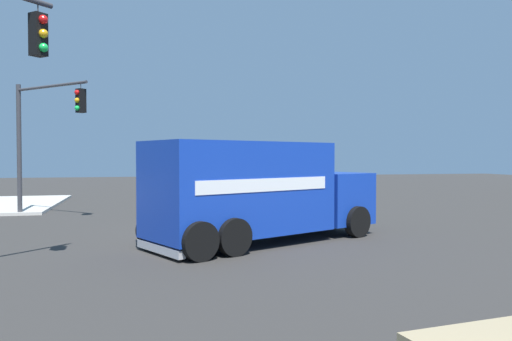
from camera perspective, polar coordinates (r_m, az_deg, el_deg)
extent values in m
plane|color=#33302D|center=(16.98, -3.83, -7.20)|extent=(100.00, 100.00, 0.00)
cube|color=#1438AD|center=(14.53, -1.80, -1.99)|extent=(4.49, 5.97, 2.67)
cube|color=#1438AD|center=(17.13, 8.55, -3.10)|extent=(2.98, 2.74, 1.70)
cube|color=black|center=(17.74, 10.43, -1.84)|extent=(1.86, 0.93, 0.88)
cube|color=#B2B2B7|center=(13.32, -11.02, -8.82)|extent=(2.17, 1.16, 0.21)
cube|color=white|center=(15.51, -4.48, -1.28)|extent=(1.96, 4.17, 0.36)
cube|color=white|center=(13.58, 1.25, -1.68)|extent=(1.96, 4.17, 0.36)
cylinder|color=black|center=(18.03, 5.53, -5.09)|extent=(0.68, 1.02, 1.00)
cylinder|color=black|center=(16.35, 11.61, -5.80)|extent=(0.68, 1.02, 1.00)
cylinder|color=black|center=(15.06, -8.12, -6.42)|extent=(0.68, 1.02, 1.00)
cylinder|color=black|center=(13.00, -2.53, -7.67)|extent=(0.68, 1.02, 1.00)
cylinder|color=black|center=(14.56, -11.71, -6.71)|extent=(0.68, 1.02, 1.00)
cylinder|color=black|center=(12.42, -6.49, -8.12)|extent=(0.68, 1.02, 1.00)
cylinder|color=#38383D|center=(12.58, -23.85, 16.79)|extent=(0.03, 0.03, 0.25)
cube|color=black|center=(12.44, -23.82, 14.12)|extent=(0.42, 0.42, 0.95)
sphere|color=red|center=(12.37, -23.33, 15.70)|extent=(0.20, 0.20, 0.20)
sphere|color=#EFA314|center=(12.30, -23.31, 14.30)|extent=(0.20, 0.20, 0.20)
sphere|color=#19CC4C|center=(12.23, -23.29, 12.88)|extent=(0.20, 0.20, 0.20)
cylinder|color=#38383D|center=(24.36, -25.64, 2.32)|extent=(0.20, 0.20, 5.66)
cylinder|color=#38383D|center=(22.66, -22.61, 8.96)|extent=(3.33, 3.27, 0.12)
cylinder|color=#38383D|center=(21.12, -19.56, 9.20)|extent=(0.03, 0.03, 0.25)
cube|color=black|center=(21.05, -19.54, 7.59)|extent=(0.42, 0.42, 0.95)
sphere|color=red|center=(20.98, -19.94, 8.47)|extent=(0.20, 0.20, 0.20)
sphere|color=#EFA314|center=(20.94, -19.93, 7.63)|extent=(0.20, 0.20, 0.20)
sphere|color=#19CC4C|center=(20.91, -19.92, 6.78)|extent=(0.20, 0.20, 0.20)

